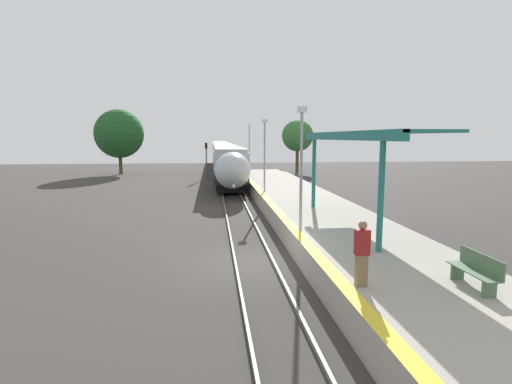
{
  "coord_description": "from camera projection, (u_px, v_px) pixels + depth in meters",
  "views": [
    {
      "loc": [
        -1.52,
        -14.67,
        4.76
      ],
      "look_at": [
        0.56,
        4.28,
        2.13
      ],
      "focal_mm": 28.0,
      "sensor_mm": 36.0,
      "label": 1
    }
  ],
  "objects": [
    {
      "name": "lamppost_mid",
      "position": [
        265.0,
        150.0,
        27.6
      ],
      "size": [
        0.36,
        0.2,
        4.99
      ],
      "color": "#9E9EA3",
      "rests_on": "platform_right"
    },
    {
      "name": "railway_signal",
      "position": [
        206.0,
        157.0,
        45.67
      ],
      "size": [
        0.28,
        0.28,
        4.13
      ],
      "color": "#59595E",
      "rests_on": "ground_plane"
    },
    {
      "name": "platform_right",
      "position": [
        357.0,
        247.0,
        15.64
      ],
      "size": [
        4.97,
        64.0,
        1.0
      ],
      "color": "#9E998E",
      "rests_on": "ground_plane"
    },
    {
      "name": "person_waiting",
      "position": [
        362.0,
        253.0,
        10.06
      ],
      "size": [
        0.36,
        0.22,
        1.7
      ],
      "color": "#7F6647",
      "rests_on": "platform_right"
    },
    {
      "name": "lamppost_far",
      "position": [
        249.0,
        146.0,
        38.94
      ],
      "size": [
        0.36,
        0.2,
        4.99
      ],
      "color": "#9E9EA3",
      "rests_on": "platform_right"
    },
    {
      "name": "rail_left",
      "position": [
        235.0,
        261.0,
        15.17
      ],
      "size": [
        0.08,
        90.0,
        0.15
      ],
      "primitive_type": "cube",
      "color": "slate",
      "rests_on": "ground_plane"
    },
    {
      "name": "station_canopy",
      "position": [
        353.0,
        138.0,
        17.07
      ],
      "size": [
        2.02,
        11.68,
        4.01
      ],
      "color": "#1E6B66",
      "rests_on": "platform_right"
    },
    {
      "name": "train",
      "position": [
        222.0,
        154.0,
        61.94
      ],
      "size": [
        2.87,
        68.33,
        3.82
      ],
      "color": "black",
      "rests_on": "ground_plane"
    },
    {
      "name": "platform_bench",
      "position": [
        476.0,
        270.0,
        10.0
      ],
      "size": [
        0.44,
        1.66,
        0.89
      ],
      "color": "#4C6B4C",
      "rests_on": "platform_right"
    },
    {
      "name": "background_tree_left",
      "position": [
        119.0,
        134.0,
        51.0
      ],
      "size": [
        6.2,
        6.2,
        8.3
      ],
      "color": "brown",
      "rests_on": "ground_plane"
    },
    {
      "name": "ground_plane",
      "position": [
        254.0,
        263.0,
        15.26
      ],
      "size": [
        120.0,
        120.0,
        0.0
      ],
      "primitive_type": "plane",
      "color": "#383533"
    },
    {
      "name": "background_tree_right",
      "position": [
        297.0,
        136.0,
        53.88
      ],
      "size": [
        4.25,
        4.25,
        7.1
      ],
      "color": "brown",
      "rests_on": "ground_plane"
    },
    {
      "name": "lamppost_near",
      "position": [
        301.0,
        159.0,
        16.26
      ],
      "size": [
        0.36,
        0.2,
        4.99
      ],
      "color": "#9E9EA3",
      "rests_on": "platform_right"
    },
    {
      "name": "rail_right",
      "position": [
        272.0,
        260.0,
        15.33
      ],
      "size": [
        0.08,
        90.0,
        0.15
      ],
      "primitive_type": "cube",
      "color": "slate",
      "rests_on": "ground_plane"
    }
  ]
}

